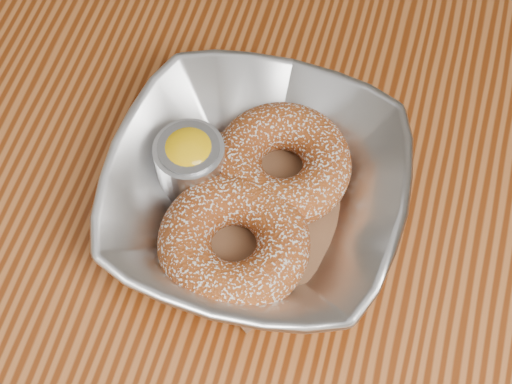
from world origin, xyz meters
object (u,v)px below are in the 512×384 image
(serving_bowl, at_px, (256,194))
(donut_front, at_px, (234,243))
(ramekin, at_px, (190,161))
(table, at_px, (171,235))
(donut_back, at_px, (282,164))

(serving_bowl, height_order, donut_front, serving_bowl)
(ramekin, bearing_deg, table, -168.95)
(serving_bowl, relative_size, donut_back, 2.09)
(ramekin, bearing_deg, serving_bowl, -9.89)
(donut_back, bearing_deg, serving_bowl, -112.51)
(table, relative_size, serving_bowl, 5.41)
(donut_front, xyz_separation_m, ramekin, (-0.05, 0.05, 0.01))
(serving_bowl, xyz_separation_m, donut_back, (0.01, 0.03, 0.00))
(donut_back, relative_size, ramekin, 1.99)
(table, height_order, serving_bowl, serving_bowl)
(serving_bowl, bearing_deg, donut_back, 67.49)
(table, height_order, donut_back, donut_back)
(donut_back, distance_m, ramekin, 0.07)
(donut_back, xyz_separation_m, donut_front, (-0.02, -0.07, 0.00))
(table, distance_m, donut_front, 0.16)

